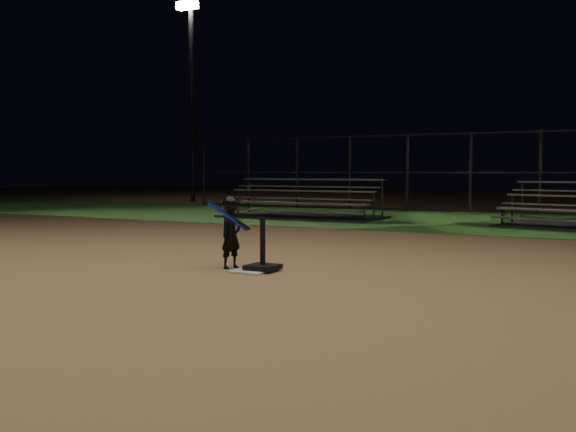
% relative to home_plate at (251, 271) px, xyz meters
% --- Properties ---
extents(ground, '(80.00, 80.00, 0.00)m').
position_rel_home_plate_xyz_m(ground, '(0.00, 0.00, -0.01)').
color(ground, '#A07248').
rests_on(ground, ground).
extents(grass_strip, '(60.00, 8.00, 0.01)m').
position_rel_home_plate_xyz_m(grass_strip, '(0.00, 10.00, -0.01)').
color(grass_strip, '#28561B').
rests_on(grass_strip, ground).
extents(home_plate, '(0.45, 0.45, 0.02)m').
position_rel_home_plate_xyz_m(home_plate, '(0.00, 0.00, 0.00)').
color(home_plate, beige).
rests_on(home_plate, ground).
extents(batting_tee, '(0.38, 0.38, 0.66)m').
position_rel_home_plate_xyz_m(batting_tee, '(0.10, 0.12, 0.13)').
color(batting_tee, black).
rests_on(batting_tee, home_plate).
extents(child_batter, '(0.42, 0.58, 0.96)m').
position_rel_home_plate_xyz_m(child_batter, '(-0.39, 0.13, 0.50)').
color(child_batter, black).
rests_on(child_batter, ground).
extents(bleacher_left, '(4.46, 2.25, 1.08)m').
position_rel_home_plate_xyz_m(bleacher_left, '(-3.68, 8.73, 0.21)').
color(bleacher_left, '#B6B6BB').
rests_on(bleacher_left, ground).
extents(backstop_fence, '(20.08, 0.08, 2.50)m').
position_rel_home_plate_xyz_m(backstop_fence, '(0.00, 13.00, 1.24)').
color(backstop_fence, '#38383D').
rests_on(backstop_fence, ground).
extents(light_pole_left, '(0.90, 0.53, 8.30)m').
position_rel_home_plate_xyz_m(light_pole_left, '(-12.00, 14.94, 4.93)').
color(light_pole_left, '#2D2D30').
rests_on(light_pole_left, ground).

